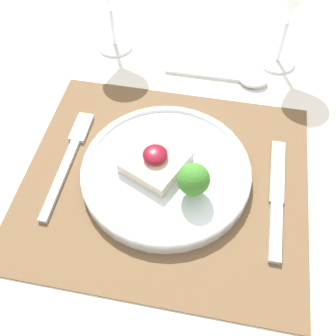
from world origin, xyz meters
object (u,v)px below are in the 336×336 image
(dinner_plate, at_px, (168,171))
(wine_glass_near, at_px, (293,6))
(knife, at_px, (276,205))
(spoon, at_px, (242,78))
(fork, at_px, (70,155))

(dinner_plate, distance_m, wine_glass_near, 0.34)
(wine_glass_near, bearing_deg, knife, -88.57)
(dinner_plate, relative_size, knife, 1.24)
(wine_glass_near, bearing_deg, spoon, -134.36)
(knife, distance_m, spoon, 0.26)
(spoon, bearing_deg, fork, -142.16)
(dinner_plate, distance_m, spoon, 0.24)
(knife, distance_m, wine_glass_near, 0.33)
(dinner_plate, height_order, wine_glass_near, wine_glass_near)
(fork, bearing_deg, knife, -8.10)
(fork, distance_m, knife, 0.31)
(wine_glass_near, bearing_deg, fork, -137.23)
(fork, height_order, wine_glass_near, wine_glass_near)
(fork, distance_m, wine_glass_near, 0.42)
(spoon, relative_size, wine_glass_near, 1.14)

